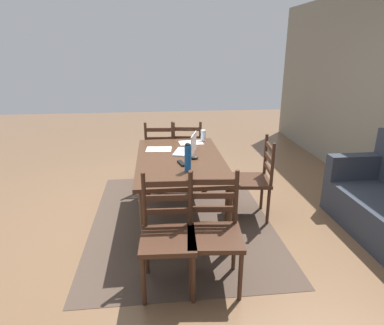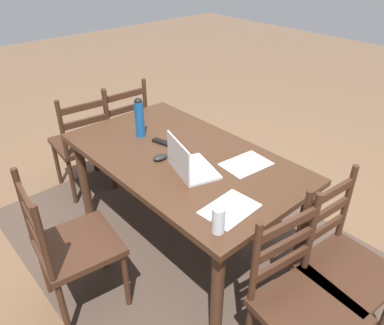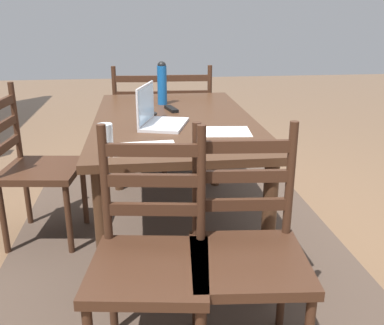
{
  "view_description": "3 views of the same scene",
  "coord_description": "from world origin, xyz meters",
  "px_view_note": "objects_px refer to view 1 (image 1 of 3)",
  "views": [
    {
      "loc": [
        3.44,
        -0.25,
        1.89
      ],
      "look_at": [
        -0.11,
        0.14,
        0.66
      ],
      "focal_mm": 31.0,
      "sensor_mm": 36.0,
      "label": 1
    },
    {
      "loc": [
        -1.65,
        1.38,
        2.0
      ],
      "look_at": [
        -0.02,
        -0.07,
        0.67
      ],
      "focal_mm": 35.14,
      "sensor_mm": 36.0,
      "label": 2
    },
    {
      "loc": [
        -2.54,
        0.2,
        1.35
      ],
      "look_at": [
        -0.07,
        -0.1,
        0.49
      ],
      "focal_mm": 40.59,
      "sensor_mm": 36.0,
      "label": 3
    }
  ],
  "objects_px": {
    "chair_right_near": "(168,236)",
    "water_bottle": "(188,156)",
    "tv_remote": "(181,163)",
    "chair_left_near": "(161,154)",
    "dining_table": "(180,166)",
    "drinking_glass": "(203,135)",
    "chair_left_far": "(187,153)",
    "laptop": "(189,148)",
    "chair_far_head": "(253,180)",
    "computer_mouse": "(194,158)",
    "chair_right_far": "(214,233)"
  },
  "relations": [
    {
      "from": "water_bottle",
      "to": "tv_remote",
      "type": "xyz_separation_m",
      "value": [
        -0.21,
        -0.05,
        -0.14
      ]
    },
    {
      "from": "chair_left_far",
      "to": "laptop",
      "type": "distance_m",
      "value": 0.99
    },
    {
      "from": "dining_table",
      "to": "laptop",
      "type": "relative_size",
      "value": 4.42
    },
    {
      "from": "chair_right_near",
      "to": "laptop",
      "type": "xyz_separation_m",
      "value": [
        -1.29,
        0.3,
        0.35
      ]
    },
    {
      "from": "chair_left_far",
      "to": "laptop",
      "type": "bearing_deg",
      "value": -4.38
    },
    {
      "from": "dining_table",
      "to": "laptop",
      "type": "height_order",
      "value": "laptop"
    },
    {
      "from": "chair_right_far",
      "to": "water_bottle",
      "type": "distance_m",
      "value": 0.84
    },
    {
      "from": "dining_table",
      "to": "computer_mouse",
      "type": "xyz_separation_m",
      "value": [
        0.05,
        0.15,
        0.11
      ]
    },
    {
      "from": "water_bottle",
      "to": "chair_far_head",
      "type": "bearing_deg",
      "value": 116.99
    },
    {
      "from": "chair_far_head",
      "to": "drinking_glass",
      "type": "distance_m",
      "value": 0.92
    },
    {
      "from": "chair_left_near",
      "to": "tv_remote",
      "type": "distance_m",
      "value": 1.36
    },
    {
      "from": "chair_right_near",
      "to": "laptop",
      "type": "bearing_deg",
      "value": 166.99
    },
    {
      "from": "computer_mouse",
      "to": "water_bottle",
      "type": "bearing_deg",
      "value": -8.79
    },
    {
      "from": "dining_table",
      "to": "chair_right_near",
      "type": "bearing_deg",
      "value": -9.55
    },
    {
      "from": "chair_left_far",
      "to": "tv_remote",
      "type": "distance_m",
      "value": 1.36
    },
    {
      "from": "drinking_glass",
      "to": "chair_right_far",
      "type": "bearing_deg",
      "value": -5.15
    },
    {
      "from": "chair_left_far",
      "to": "laptop",
      "type": "relative_size",
      "value": 2.57
    },
    {
      "from": "computer_mouse",
      "to": "tv_remote",
      "type": "height_order",
      "value": "computer_mouse"
    },
    {
      "from": "water_bottle",
      "to": "drinking_glass",
      "type": "relative_size",
      "value": 2.04
    },
    {
      "from": "chair_right_near",
      "to": "water_bottle",
      "type": "relative_size",
      "value": 3.28
    },
    {
      "from": "chair_left_near",
      "to": "water_bottle",
      "type": "relative_size",
      "value": 3.28
    },
    {
      "from": "chair_left_far",
      "to": "tv_remote",
      "type": "xyz_separation_m",
      "value": [
        1.31,
        -0.19,
        0.3
      ]
    },
    {
      "from": "dining_table",
      "to": "chair_far_head",
      "type": "xyz_separation_m",
      "value": [
        0.01,
        0.84,
        -0.2
      ]
    },
    {
      "from": "dining_table",
      "to": "drinking_glass",
      "type": "bearing_deg",
      "value": 152.74
    },
    {
      "from": "drinking_glass",
      "to": "computer_mouse",
      "type": "xyz_separation_m",
      "value": [
        0.74,
        -0.21,
        -0.05
      ]
    },
    {
      "from": "chair_right_near",
      "to": "tv_remote",
      "type": "distance_m",
      "value": 0.97
    },
    {
      "from": "water_bottle",
      "to": "chair_left_near",
      "type": "bearing_deg",
      "value": -171.14
    },
    {
      "from": "water_bottle",
      "to": "computer_mouse",
      "type": "xyz_separation_m",
      "value": [
        -0.36,
        0.1,
        -0.13
      ]
    },
    {
      "from": "chair_far_head",
      "to": "chair_left_far",
      "type": "distance_m",
      "value": 1.29
    },
    {
      "from": "chair_far_head",
      "to": "chair_left_near",
      "type": "bearing_deg",
      "value": -137.1
    },
    {
      "from": "chair_right_near",
      "to": "water_bottle",
      "type": "height_order",
      "value": "water_bottle"
    },
    {
      "from": "chair_left_near",
      "to": "water_bottle",
      "type": "xyz_separation_m",
      "value": [
        1.52,
        0.24,
        0.44
      ]
    },
    {
      "from": "laptop",
      "to": "chair_left_far",
      "type": "bearing_deg",
      "value": 175.62
    },
    {
      "from": "chair_left_far",
      "to": "computer_mouse",
      "type": "distance_m",
      "value": 1.2
    },
    {
      "from": "drinking_glass",
      "to": "chair_right_near",
      "type": "bearing_deg",
      "value": -16.76
    },
    {
      "from": "water_bottle",
      "to": "tv_remote",
      "type": "distance_m",
      "value": 0.26
    },
    {
      "from": "chair_far_head",
      "to": "computer_mouse",
      "type": "relative_size",
      "value": 9.5
    },
    {
      "from": "dining_table",
      "to": "chair_far_head",
      "type": "bearing_deg",
      "value": 89.65
    },
    {
      "from": "water_bottle",
      "to": "dining_table",
      "type": "bearing_deg",
      "value": -173.77
    },
    {
      "from": "water_bottle",
      "to": "tv_remote",
      "type": "bearing_deg",
      "value": -166.88
    },
    {
      "from": "tv_remote",
      "to": "drinking_glass",
      "type": "bearing_deg",
      "value": 54.18
    },
    {
      "from": "chair_right_far",
      "to": "laptop",
      "type": "height_order",
      "value": "laptop"
    },
    {
      "from": "dining_table",
      "to": "tv_remote",
      "type": "xyz_separation_m",
      "value": [
        0.2,
        -0.0,
        0.1
      ]
    },
    {
      "from": "chair_far_head",
      "to": "chair_right_far",
      "type": "bearing_deg",
      "value": -30.51
    },
    {
      "from": "chair_right_near",
      "to": "dining_table",
      "type": "bearing_deg",
      "value": 170.45
    },
    {
      "from": "chair_left_near",
      "to": "tv_remote",
      "type": "relative_size",
      "value": 5.59
    },
    {
      "from": "chair_right_near",
      "to": "tv_remote",
      "type": "relative_size",
      "value": 5.59
    },
    {
      "from": "chair_right_near",
      "to": "chair_left_far",
      "type": "distance_m",
      "value": 2.24
    },
    {
      "from": "chair_left_near",
      "to": "computer_mouse",
      "type": "height_order",
      "value": "chair_left_near"
    },
    {
      "from": "chair_far_head",
      "to": "laptop",
      "type": "xyz_separation_m",
      "value": [
        -0.19,
        -0.73,
        0.35
      ]
    }
  ]
}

